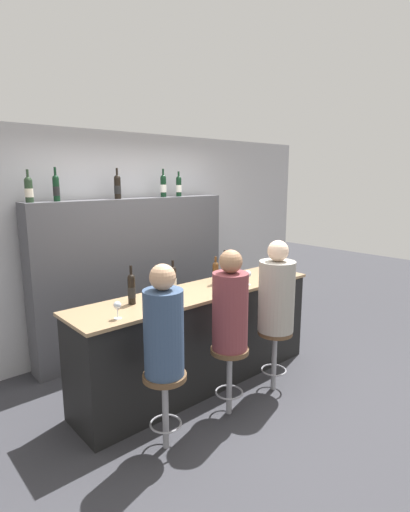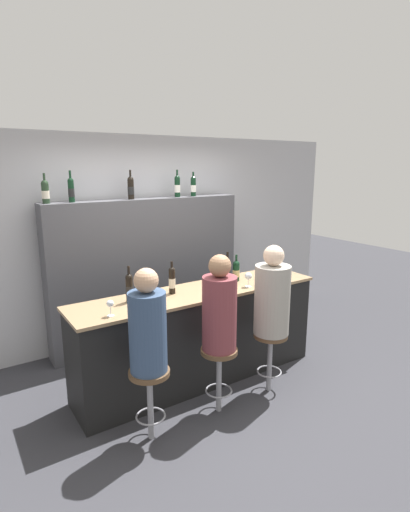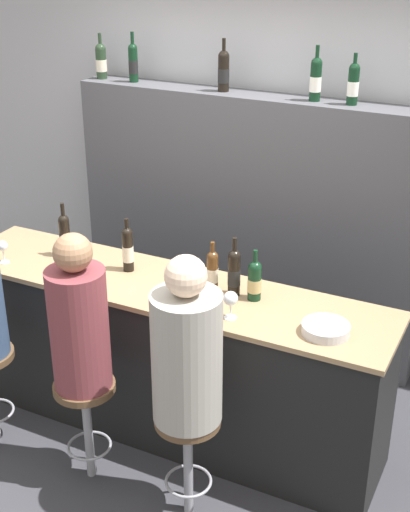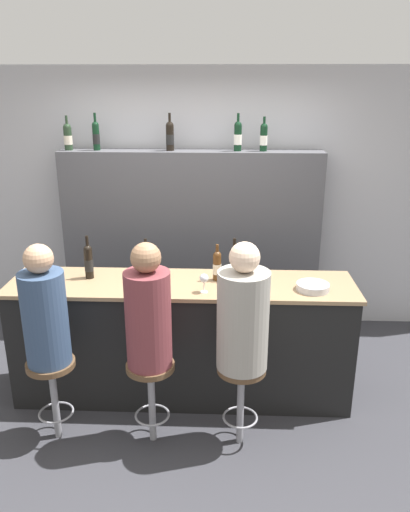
{
  "view_description": "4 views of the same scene",
  "coord_description": "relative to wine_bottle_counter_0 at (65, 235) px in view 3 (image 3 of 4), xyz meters",
  "views": [
    {
      "loc": [
        -2.47,
        -2.58,
        2.08
      ],
      "look_at": [
        0.1,
        0.33,
        1.31
      ],
      "focal_mm": 28.0,
      "sensor_mm": 36.0,
      "label": 1
    },
    {
      "loc": [
        -2.1,
        -2.98,
        2.24
      ],
      "look_at": [
        0.06,
        0.27,
        1.34
      ],
      "focal_mm": 28.0,
      "sensor_mm": 36.0,
      "label": 2
    },
    {
      "loc": [
        1.81,
        -2.83,
        2.85
      ],
      "look_at": [
        0.23,
        0.35,
        1.19
      ],
      "focal_mm": 50.0,
      "sensor_mm": 36.0,
      "label": 3
    },
    {
      "loc": [
        0.33,
        -3.25,
        2.44
      ],
      "look_at": [
        0.18,
        0.32,
        1.19
      ],
      "focal_mm": 35.0,
      "sensor_mm": 36.0,
      "label": 4
    }
  ],
  "objects": [
    {
      "name": "bar_counter",
      "position": [
        0.73,
        -0.07,
        -0.63
      ],
      "size": [
        2.67,
        0.62,
        0.98
      ],
      "color": "black",
      "rests_on": "ground_plane"
    },
    {
      "name": "wine_bottle_counter_2",
      "position": [
        1.0,
        0.0,
        -0.02
      ],
      "size": [
        0.07,
        0.07,
        0.29
      ],
      "color": "#4C2D14",
      "rests_on": "bar_counter"
    },
    {
      "name": "wine_glass_0",
      "position": [
        -0.28,
        -0.25,
        -0.04
      ],
      "size": [
        0.06,
        0.06,
        0.14
      ],
      "color": "silver",
      "rests_on": "bar_counter"
    },
    {
      "name": "guest_seated_right",
      "position": [
        1.19,
        -0.66,
        -0.12
      ],
      "size": [
        0.34,
        0.34,
        0.88
      ],
      "color": "gray",
      "rests_on": "bar_stool_right"
    },
    {
      "name": "wine_bottle_counter_1",
      "position": [
        0.45,
        0.0,
        -0.0
      ],
      "size": [
        0.07,
        0.07,
        0.33
      ],
      "color": "black",
      "rests_on": "bar_counter"
    },
    {
      "name": "wine_bottle_counter_4",
      "position": [
        1.26,
        0.0,
        -0.02
      ],
      "size": [
        0.08,
        0.08,
        0.29
      ],
      "color": "black",
      "rests_on": "bar_counter"
    },
    {
      "name": "bar_stool_middle",
      "position": [
        0.56,
        -0.66,
        -0.65
      ],
      "size": [
        0.34,
        0.34,
        0.62
      ],
      "color": "gray",
      "rests_on": "ground_plane"
    },
    {
      "name": "metal_bowl",
      "position": [
        1.72,
        -0.17,
        -0.11
      ],
      "size": [
        0.24,
        0.24,
        0.05
      ],
      "color": "#B7B7BC",
      "rests_on": "bar_counter"
    },
    {
      "name": "wine_bottle_counter_0",
      "position": [
        0.0,
        0.0,
        0.0
      ],
      "size": [
        0.07,
        0.07,
        0.35
      ],
      "color": "black",
      "rests_on": "bar_counter"
    },
    {
      "name": "wine_glass_1",
      "position": [
        0.91,
        -0.25,
        -0.04
      ],
      "size": [
        0.07,
        0.07,
        0.14
      ],
      "color": "silver",
      "rests_on": "bar_counter"
    },
    {
      "name": "wall_back",
      "position": [
        0.73,
        1.35,
        0.18
      ],
      "size": [
        6.4,
        0.05,
        2.6
      ],
      "color": "#B2B2B7",
      "rests_on": "ground_plane"
    },
    {
      "name": "wine_bottle_backbar_0",
      "position": [
        -0.43,
        1.12,
        0.84
      ],
      "size": [
        0.08,
        0.08,
        0.32
      ],
      "color": "#233823",
      "rests_on": "back_bar_cabinet"
    },
    {
      "name": "wine_bottle_counter_3",
      "position": [
        1.13,
        0.0,
        -0.0
      ],
      "size": [
        0.07,
        0.07,
        0.34
      ],
      "color": "black",
      "rests_on": "bar_counter"
    },
    {
      "name": "guest_seated_middle",
      "position": [
        0.56,
        -0.66,
        -0.12
      ],
      "size": [
        0.31,
        0.31,
        0.87
      ],
      "color": "brown",
      "rests_on": "bar_stool_middle"
    },
    {
      "name": "wine_bottle_backbar_4",
      "position": [
        1.41,
        1.12,
        0.84
      ],
      "size": [
        0.07,
        0.07,
        0.31
      ],
      "color": "black",
      "rests_on": "back_bar_cabinet"
    },
    {
      "name": "wine_glass_2",
      "position": [
        1.23,
        -0.25,
        -0.03
      ],
      "size": [
        0.08,
        0.08,
        0.15
      ],
      "color": "silver",
      "rests_on": "bar_counter"
    },
    {
      "name": "wine_bottle_backbar_2",
      "position": [
        0.54,
        1.12,
        0.85
      ],
      "size": [
        0.08,
        0.08,
        0.34
      ],
      "color": "black",
      "rests_on": "back_bar_cabinet"
    },
    {
      "name": "back_bar_cabinet",
      "position": [
        0.73,
        1.12,
        -0.21
      ],
      "size": [
        2.5,
        0.28,
        1.83
      ],
      "color": "#4C4C51",
      "rests_on": "ground_plane"
    },
    {
      "name": "wine_bottle_backbar_1",
      "position": [
        -0.16,
        1.12,
        0.85
      ],
      "size": [
        0.07,
        0.07,
        0.34
      ],
      "color": "black",
      "rests_on": "back_bar_cabinet"
    },
    {
      "name": "ground_plane",
      "position": [
        0.73,
        -0.36,
        -1.12
      ],
      "size": [
        16.0,
        16.0,
        0.0
      ],
      "primitive_type": "plane",
      "color": "#333338"
    },
    {
      "name": "bar_stool_right",
      "position": [
        1.19,
        -0.66,
        -0.65
      ],
      "size": [
        0.34,
        0.34,
        0.62
      ],
      "color": "gray",
      "rests_on": "ground_plane"
    },
    {
      "name": "wine_bottle_backbar_3",
      "position": [
        1.17,
        1.12,
        0.85
      ],
      "size": [
        0.07,
        0.07,
        0.34
      ],
      "color": "black",
      "rests_on": "back_bar_cabinet"
    }
  ]
}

